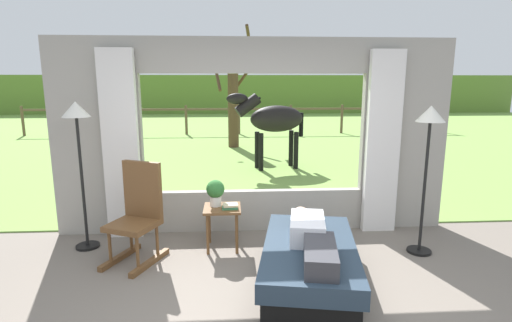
# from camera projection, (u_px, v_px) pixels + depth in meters

# --- Properties ---
(back_wall_with_window) EXTENTS (5.20, 0.12, 2.55)m
(back_wall_with_window) POSITION_uv_depth(u_px,v_px,m) (254.00, 139.00, 5.20)
(back_wall_with_window) COLOR #9E998E
(back_wall_with_window) RESTS_ON ground_plane
(curtain_panel_left) EXTENTS (0.44, 0.10, 2.40)m
(curtain_panel_left) POSITION_uv_depth(u_px,v_px,m) (121.00, 146.00, 4.97)
(curtain_panel_left) COLOR silver
(curtain_panel_left) RESTS_ON ground_plane
(curtain_panel_right) EXTENTS (0.44, 0.10, 2.40)m
(curtain_panel_right) POSITION_uv_depth(u_px,v_px,m) (383.00, 143.00, 5.18)
(curtain_panel_right) COLOR silver
(curtain_panel_right) RESTS_ON ground_plane
(outdoor_pasture_lawn) EXTENTS (36.00, 21.68, 0.02)m
(outdoor_pasture_lawn) POSITION_uv_depth(u_px,v_px,m) (239.00, 131.00, 16.11)
(outdoor_pasture_lawn) COLOR #759E47
(outdoor_pasture_lawn) RESTS_ON ground_plane
(distant_hill_ridge) EXTENTS (36.00, 2.00, 2.40)m
(distant_hill_ridge) POSITION_uv_depth(u_px,v_px,m) (235.00, 94.00, 25.50)
(distant_hill_ridge) COLOR olive
(distant_hill_ridge) RESTS_ON ground_plane
(recliner_sofa) EXTENTS (1.19, 1.83, 0.42)m
(recliner_sofa) POSITION_uv_depth(u_px,v_px,m) (309.00, 263.00, 3.94)
(recliner_sofa) COLOR black
(recliner_sofa) RESTS_ON ground_plane
(reclining_person) EXTENTS (0.44, 1.43, 0.22)m
(reclining_person) POSITION_uv_depth(u_px,v_px,m) (311.00, 236.00, 3.83)
(reclining_person) COLOR silver
(reclining_person) RESTS_ON recliner_sofa
(rocking_chair) EXTENTS (0.70, 0.81, 1.12)m
(rocking_chair) POSITION_uv_depth(u_px,v_px,m) (138.00, 213.00, 4.43)
(rocking_chair) COLOR brown
(rocking_chair) RESTS_ON ground_plane
(side_table) EXTENTS (0.44, 0.44, 0.52)m
(side_table) POSITION_uv_depth(u_px,v_px,m) (222.00, 215.00, 4.74)
(side_table) COLOR brown
(side_table) RESTS_ON ground_plane
(potted_plant) EXTENTS (0.22, 0.22, 0.32)m
(potted_plant) POSITION_uv_depth(u_px,v_px,m) (215.00, 191.00, 4.74)
(potted_plant) COLOR silver
(potted_plant) RESTS_ON side_table
(book_stack) EXTENTS (0.19, 0.16, 0.06)m
(book_stack) POSITION_uv_depth(u_px,v_px,m) (230.00, 206.00, 4.66)
(book_stack) COLOR #337247
(book_stack) RESTS_ON side_table
(floor_lamp_left) EXTENTS (0.32, 0.32, 1.78)m
(floor_lamp_left) POSITION_uv_depth(u_px,v_px,m) (78.00, 131.00, 4.56)
(floor_lamp_left) COLOR black
(floor_lamp_left) RESTS_ON ground_plane
(floor_lamp_right) EXTENTS (0.32, 0.32, 1.74)m
(floor_lamp_right) POSITION_uv_depth(u_px,v_px,m) (429.00, 136.00, 4.43)
(floor_lamp_right) COLOR black
(floor_lamp_right) RESTS_ON ground_plane
(horse) EXTENTS (1.82, 0.81, 1.73)m
(horse) POSITION_uv_depth(u_px,v_px,m) (273.00, 119.00, 8.93)
(horse) COLOR black
(horse) RESTS_ON outdoor_pasture_lawn
(pasture_tree) EXTENTS (1.31, 1.25, 3.55)m
(pasture_tree) POSITION_uv_depth(u_px,v_px,m) (233.00, 96.00, 11.87)
(pasture_tree) COLOR #4C3823
(pasture_tree) RESTS_ON outdoor_pasture_lawn
(pasture_fence_line) EXTENTS (16.10, 0.10, 1.10)m
(pasture_fence_line) POSITION_uv_depth(u_px,v_px,m) (239.00, 115.00, 15.03)
(pasture_fence_line) COLOR brown
(pasture_fence_line) RESTS_ON outdoor_pasture_lawn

